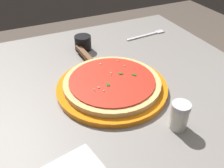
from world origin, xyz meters
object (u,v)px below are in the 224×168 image
object	(u,v)px
pizza	(112,83)
pizza_server	(89,60)
serving_plate	(112,87)
cup_small_sauce	(83,43)
fork	(148,35)
parmesan_shaker	(179,116)

from	to	relation	value
pizza	pizza_server	xyz separation A→B (m)	(-0.01, 0.16, -0.00)
serving_plate	cup_small_sauce	bearing A→B (deg)	88.26
cup_small_sauce	fork	bearing A→B (deg)	1.02
serving_plate	pizza_server	xyz separation A→B (m)	(-0.01, 0.16, 0.01)
cup_small_sauce	parmesan_shaker	distance (m)	0.49
fork	pizza	bearing A→B (deg)	-136.56
serving_plate	cup_small_sauce	distance (m)	0.28
serving_plate	pizza_server	world-z (taller)	pizza_server
cup_small_sauce	fork	world-z (taller)	cup_small_sauce
pizza	fork	xyz separation A→B (m)	(0.30, 0.28, -0.02)
pizza	parmesan_shaker	world-z (taller)	parmesan_shaker
cup_small_sauce	fork	distance (m)	0.29
serving_plate	fork	distance (m)	0.41
cup_small_sauce	parmesan_shaker	world-z (taller)	parmesan_shaker
serving_plate	pizza	size ratio (longest dim) A/B	1.14
serving_plate	parmesan_shaker	bearing A→B (deg)	-68.70
parmesan_shaker	fork	bearing A→B (deg)	66.29
serving_plate	pizza_server	distance (m)	0.16
pizza	fork	size ratio (longest dim) A/B	1.53
pizza_server	cup_small_sauce	bearing A→B (deg)	80.93
serving_plate	pizza_server	size ratio (longest dim) A/B	1.48
pizza_server	fork	distance (m)	0.33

